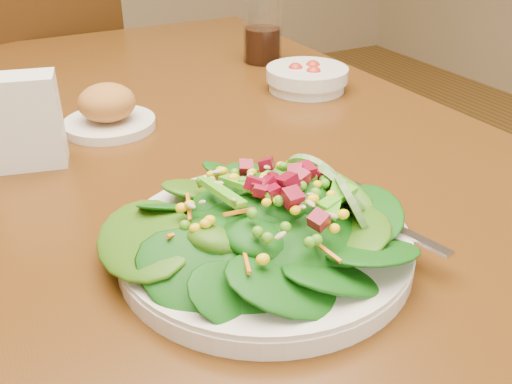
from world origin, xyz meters
The scene contains 7 objects.
dining_table centered at (0.00, 0.00, 0.65)m, with size 0.90×1.40×0.75m.
chair_far centered at (-0.08, 0.86, 0.47)m, with size 0.51×0.51×0.89m.
salad_plate centered at (-0.04, -0.36, 0.78)m, with size 0.31×0.31×0.09m.
bread_plate centered at (-0.10, 0.05, 0.78)m, with size 0.14×0.14×0.07m.
tomato_bowl centered at (0.28, 0.06, 0.77)m, with size 0.15×0.15×0.05m.
drinking_glass centered at (0.30, 0.27, 0.81)m, with size 0.08×0.08×0.14m.
napkin_holder centered at (-0.23, -0.02, 0.82)m, with size 0.11×0.08×0.13m.
Camera 1 is at (-0.29, -0.80, 1.10)m, focal length 40.00 mm.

